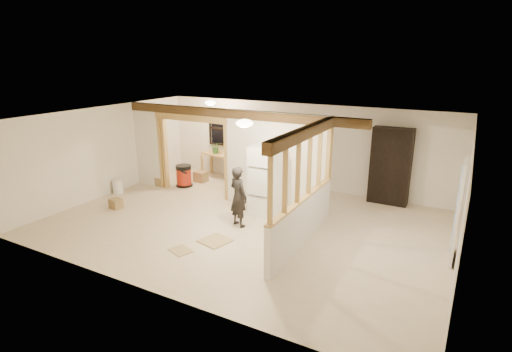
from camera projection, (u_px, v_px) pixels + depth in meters
The scene contains 30 objects.
floor at pixel (245, 223), 9.48m from camera, with size 9.00×6.50×0.01m, color beige.
ceiling at pixel (244, 118), 8.76m from camera, with size 9.00×6.50×0.01m, color white.
wall_back at pixel (299, 146), 11.85m from camera, with size 9.00×0.01×2.50m, color silver.
wall_front at pixel (143, 222), 6.39m from camera, with size 9.00×0.01×2.50m, color silver.
wall_left at pixel (106, 151), 11.18m from camera, with size 0.01×6.50×2.50m, color silver.
wall_right at pixel (464, 207), 7.06m from camera, with size 0.01×6.50×2.50m, color silver.
partition_left_stub at pixel (148, 145), 11.98m from camera, with size 0.90×0.12×2.50m, color silver.
partition_center at pixel (275, 162), 10.04m from camera, with size 2.80×0.12×2.50m, color silver.
doorway_frame at pixel (193, 156), 11.27m from camera, with size 2.46×0.14×2.20m, color tan.
header_beam_back at pixel (234, 114), 10.26m from camera, with size 7.00×0.18×0.22m, color #4B3419.
header_beam_right at pixel (305, 133), 7.73m from camera, with size 0.18×3.30×0.22m, color #4B3419.
pony_wall at pixel (302, 222), 8.27m from camera, with size 0.12×3.20×1.00m, color silver.
stud_partition at pixel (304, 169), 7.93m from camera, with size 0.14×3.20×1.32m, color tan.
window_back at pixel (224, 129), 12.89m from camera, with size 1.12×0.10×1.10m, color black.
french_door at pixel (458, 211), 7.51m from camera, with size 0.12×0.86×2.00m, color white.
ceiling_dome_main at pixel (245, 123), 8.21m from camera, with size 0.36×0.36×0.16m, color #FFEABF.
ceiling_dome_util at pixel (210, 103), 11.84m from camera, with size 0.32×0.32×0.14m, color #FFEABF.
hanging_bulb at pixel (211, 117), 11.11m from camera, with size 0.07×0.07×0.07m, color #FFD88C.
refrigerator at pixel (266, 180), 9.83m from camera, with size 0.71×0.69×1.73m, color silver.
woman at pixel (238, 197), 9.15m from camera, with size 0.52×0.34×1.43m, color black.
work_table at pixel (222, 165), 12.95m from camera, with size 1.27×0.64×0.80m, color tan.
potted_plant at pixel (216, 148), 12.79m from camera, with size 0.34×0.29×0.37m, color #2B6927.
shop_vac at pixel (184, 176), 12.08m from camera, with size 0.51×0.51×0.67m, color maroon.
bookshelf at pixel (390, 166), 10.49m from camera, with size 1.03×0.34×2.05m, color black.
bucket at pixel (118, 187), 11.52m from camera, with size 0.30×0.30×0.37m, color silver.
box_util_a at pixel (201, 177), 12.58m from camera, with size 0.38×0.32×0.32m, color olive.
box_util_b at pixel (161, 181), 12.22m from camera, with size 0.28×0.28×0.26m, color olive.
box_front at pixel (116, 203), 10.38m from camera, with size 0.31×0.25×0.25m, color olive.
floor_panel_near at pixel (215, 241), 8.55m from camera, with size 0.58×0.58×0.02m, color tan.
floor_panel_far at pixel (181, 250), 8.13m from camera, with size 0.45×0.36×0.01m, color tan.
Camera 1 is at (4.41, -7.57, 3.80)m, focal length 28.00 mm.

